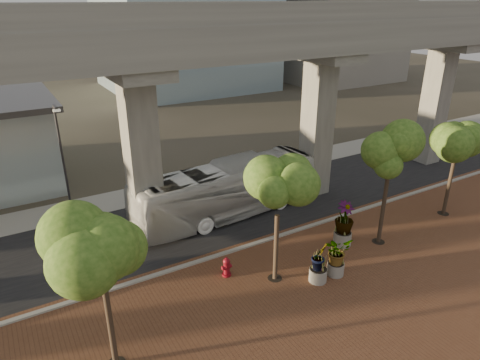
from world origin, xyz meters
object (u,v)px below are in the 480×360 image
parked_car (431,131)px  fire_hydrant (227,267)px  planter_front (337,253)px  transit_bus (227,190)px

parked_car → fire_hydrant: 29.30m
parked_car → planter_front: 26.07m
fire_hydrant → planter_front: 5.39m
parked_car → transit_bus: bearing=83.8°
transit_bus → planter_front: 8.36m
parked_car → fire_hydrant: parked_car is taller
transit_bus → parked_car: transit_bus is taller
transit_bus → planter_front: (1.49, -8.22, -0.41)m
transit_bus → fire_hydrant: (-3.15, -5.59, -1.15)m
transit_bus → fire_hydrant: transit_bus is taller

